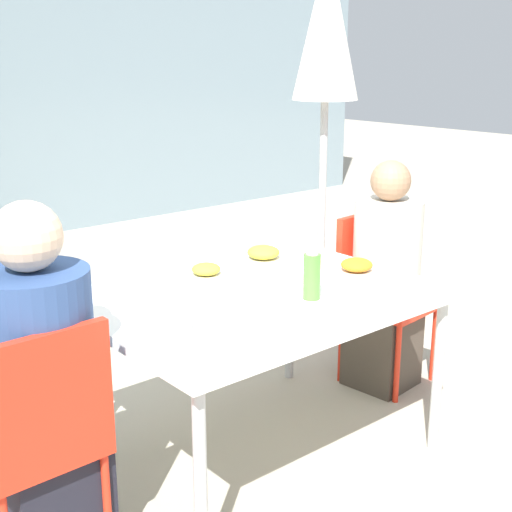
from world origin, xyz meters
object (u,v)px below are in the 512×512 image
at_px(person_left, 41,398).
at_px(closed_umbrella, 326,45).
at_px(chair_right, 377,285).
at_px(bottle, 312,275).
at_px(chair_left, 39,431).
at_px(drinking_cup, 275,275).
at_px(person_right, 385,283).
at_px(salad_bowl, 163,324).

distance_m(person_left, closed_umbrella, 2.53).
distance_m(chair_right, bottle, 0.99).
bearing_deg(chair_left, drinking_cup, 4.97).
xyz_separation_m(person_right, bottle, (-0.81, -0.30, 0.28)).
bearing_deg(person_right, bottle, 14.11).
bearing_deg(chair_left, person_left, 58.07).
bearing_deg(chair_right, chair_left, 2.23).
relative_size(person_right, drinking_cup, 13.75).
relative_size(chair_left, person_left, 0.71).
bearing_deg(person_left, chair_left, -121.93).
height_order(chair_right, closed_umbrella, closed_umbrella).
bearing_deg(person_right, salad_bowl, 2.30).
xyz_separation_m(person_left, salad_bowl, (0.41, -0.09, 0.18)).
xyz_separation_m(person_left, bottle, (1.04, -0.18, 0.25)).
bearing_deg(bottle, chair_right, 24.19).
distance_m(person_left, chair_right, 1.90).
bearing_deg(person_right, person_left, -2.47).
bearing_deg(person_left, bottle, -11.04).
bearing_deg(chair_left, closed_umbrella, 21.77).
distance_m(chair_left, person_right, 1.91).
distance_m(person_right, closed_umbrella, 1.38).
bearing_deg(chair_right, closed_umbrella, -115.57).
distance_m(closed_umbrella, salad_bowl, 2.15).
height_order(person_left, person_right, person_left).
bearing_deg(closed_umbrella, chair_left, -157.13).
bearing_deg(bottle, person_right, 20.16).
bearing_deg(chair_right, bottle, 18.14).
bearing_deg(salad_bowl, bottle, -7.94).
distance_m(chair_right, closed_umbrella, 1.36).
height_order(chair_right, drinking_cup, chair_right).
xyz_separation_m(chair_left, bottle, (1.09, -0.10, 0.32)).
relative_size(person_left, drinking_cup, 14.54).
bearing_deg(drinking_cup, salad_bowl, -168.35).
relative_size(drinking_cup, salad_bowl, 0.44).
bearing_deg(chair_right, salad_bowl, 5.28).
height_order(person_left, closed_umbrella, closed_umbrella).
bearing_deg(bottle, drinking_cup, 88.69).
height_order(chair_left, salad_bowl, chair_left).
height_order(chair_left, closed_umbrella, closed_umbrella).
distance_m(person_right, bottle, 0.91).
xyz_separation_m(chair_left, person_left, (0.05, 0.08, 0.07)).
relative_size(chair_right, salad_bowl, 4.52).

